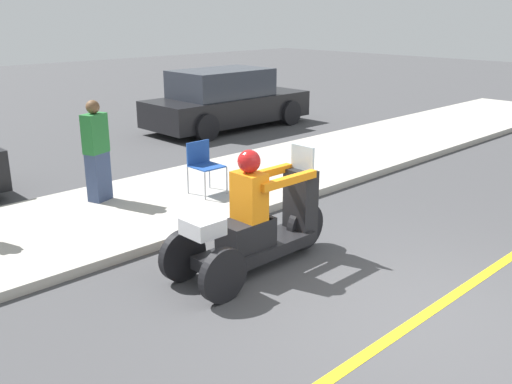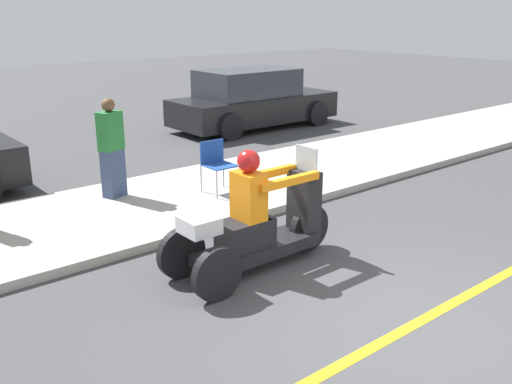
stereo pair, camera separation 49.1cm
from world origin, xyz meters
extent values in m
plane|color=#424244|center=(0.00, 0.00, 0.00)|extent=(60.00, 60.00, 0.00)
cube|color=gold|center=(-0.36, 0.00, 0.00)|extent=(24.00, 0.12, 0.01)
cube|color=#B2ADA3|center=(0.00, 4.60, 0.06)|extent=(28.00, 2.80, 0.12)
cylinder|color=black|center=(0.51, 1.97, 0.30)|extent=(0.59, 0.10, 0.59)
cylinder|color=black|center=(-1.17, 1.62, 0.30)|extent=(0.59, 0.10, 0.59)
cylinder|color=black|center=(-1.17, 2.31, 0.30)|extent=(0.59, 0.10, 0.59)
cube|color=black|center=(-0.36, 1.97, 0.24)|extent=(1.57, 0.49, 0.15)
cube|color=black|center=(-0.52, 1.97, 0.48)|extent=(0.63, 0.38, 0.34)
cube|color=black|center=(0.41, 1.97, 0.61)|extent=(0.24, 0.38, 0.90)
cube|color=silver|center=(0.43, 1.97, 1.21)|extent=(0.03, 0.35, 0.30)
cube|color=silver|center=(-1.14, 1.97, 0.74)|extent=(0.36, 0.38, 0.18)
cube|color=orange|center=(-0.47, 1.97, 0.92)|extent=(0.26, 0.38, 0.55)
sphere|color=red|center=(-0.47, 1.97, 1.33)|extent=(0.26, 0.26, 0.26)
cube|color=gray|center=(-0.34, 1.85, 0.48)|extent=(0.14, 0.14, 0.34)
cube|color=gray|center=(-0.34, 2.09, 0.48)|extent=(0.14, 0.14, 0.34)
cube|color=orange|center=(-0.03, 1.77, 1.06)|extent=(0.87, 0.09, 0.09)
cube|color=orange|center=(-0.03, 2.17, 1.06)|extent=(0.87, 0.09, 0.09)
cube|color=#38476B|center=(-0.57, 5.21, 0.49)|extent=(0.38, 0.32, 0.75)
cube|color=#267233|center=(-0.57, 5.21, 1.16)|extent=(0.42, 0.33, 0.59)
sphere|color=brown|center=(-0.57, 5.21, 1.56)|extent=(0.20, 0.20, 0.20)
cylinder|color=#A5A8AD|center=(0.60, 4.09, 0.34)|extent=(0.02, 0.02, 0.44)
cylinder|color=#A5A8AD|center=(1.04, 4.09, 0.34)|extent=(0.02, 0.02, 0.44)
cylinder|color=#A5A8AD|center=(0.60, 4.53, 0.34)|extent=(0.02, 0.02, 0.44)
cylinder|color=#A5A8AD|center=(1.04, 4.53, 0.34)|extent=(0.02, 0.02, 0.44)
cube|color=#1E479E|center=(0.82, 4.31, 0.57)|extent=(0.45, 0.45, 0.02)
cube|color=#1E479E|center=(0.82, 4.53, 0.75)|extent=(0.44, 0.03, 0.38)
cube|color=black|center=(5.01, 8.59, 0.50)|extent=(4.41, 1.71, 0.65)
cube|color=#2D333D|center=(4.79, 8.59, 1.16)|extent=(2.42, 1.54, 0.68)
cylinder|color=black|center=(6.45, 7.74, 0.32)|extent=(0.64, 0.22, 0.64)
cylinder|color=black|center=(6.45, 9.44, 0.32)|extent=(0.64, 0.22, 0.64)
cylinder|color=black|center=(3.58, 7.74, 0.32)|extent=(0.64, 0.22, 0.64)
cylinder|color=black|center=(3.58, 9.44, 0.32)|extent=(0.64, 0.22, 0.64)
camera|label=1|loc=(-4.64, -2.48, 2.92)|focal=40.00mm
camera|label=2|loc=(-4.27, -2.80, 2.92)|focal=40.00mm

